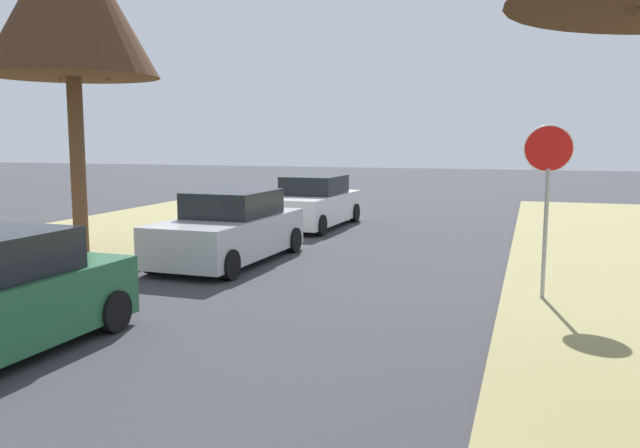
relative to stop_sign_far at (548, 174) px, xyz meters
name	(u,v)px	position (x,y,z in m)	size (l,w,h in m)	color
stop_sign_far	(548,174)	(0.00, 0.00, 0.00)	(0.81, 0.69, 2.92)	#9EA0A5
parked_sedan_silver	(230,230)	(-6.58, 1.59, -1.43)	(2.07, 4.46, 1.57)	#BCBCC1
parked_sedan_white	(313,204)	(-6.67, 7.63, -1.43)	(2.07, 4.46, 1.57)	white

